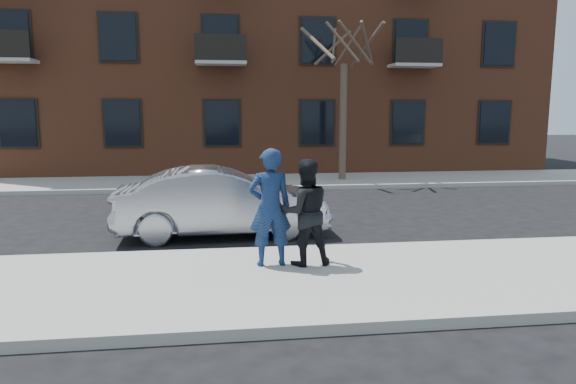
{
  "coord_description": "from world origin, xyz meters",
  "views": [
    {
      "loc": [
        0.05,
        -7.56,
        2.58
      ],
      "look_at": [
        1.09,
        0.4,
        1.35
      ],
      "focal_mm": 32.0,
      "sensor_mm": 36.0,
      "label": 1
    }
  ],
  "objects": [
    {
      "name": "street_tree",
      "position": [
        4.5,
        11.0,
        5.52
      ],
      "size": [
        3.6,
        3.6,
        6.8
      ],
      "color": "#3D3024",
      "rests_on": "far_sidewalk"
    },
    {
      "name": "apartment_building",
      "position": [
        2.0,
        18.0,
        6.16
      ],
      "size": [
        24.3,
        10.3,
        12.3
      ],
      "color": "brown",
      "rests_on": "ground"
    },
    {
      "name": "far_curb",
      "position": [
        0.0,
        9.45,
        0.07
      ],
      "size": [
        50.0,
        0.1,
        0.15
      ],
      "primitive_type": "cube",
      "color": "#999691",
      "rests_on": "ground"
    },
    {
      "name": "near_sidewalk",
      "position": [
        0.0,
        -0.25,
        0.07
      ],
      "size": [
        50.0,
        3.5,
        0.15
      ],
      "primitive_type": "cube",
      "color": "gray",
      "rests_on": "ground"
    },
    {
      "name": "ground",
      "position": [
        0.0,
        0.0,
        0.0
      ],
      "size": [
        100.0,
        100.0,
        0.0
      ],
      "primitive_type": "plane",
      "color": "black",
      "rests_on": "ground"
    },
    {
      "name": "man_peacoat",
      "position": [
        1.37,
        0.43,
        1.01
      ],
      "size": [
        0.89,
        0.72,
        1.72
      ],
      "rotation": [
        0.0,
        0.0,
        3.23
      ],
      "color": "black",
      "rests_on": "near_sidewalk"
    },
    {
      "name": "man_hoodie",
      "position": [
        0.8,
        0.45,
        1.1
      ],
      "size": [
        0.73,
        0.54,
        1.89
      ],
      "rotation": [
        0.0,
        0.0,
        3.23
      ],
      "color": "navy",
      "rests_on": "near_sidewalk"
    },
    {
      "name": "silver_sedan",
      "position": [
        0.04,
        3.2,
        0.73
      ],
      "size": [
        4.49,
        1.76,
        1.46
      ],
      "primitive_type": "imported",
      "rotation": [
        0.0,
        0.0,
        1.62
      ],
      "color": "#999BA3",
      "rests_on": "ground"
    },
    {
      "name": "near_curb",
      "position": [
        0.0,
        1.55,
        0.07
      ],
      "size": [
        50.0,
        0.1,
        0.15
      ],
      "primitive_type": "cube",
      "color": "#999691",
      "rests_on": "ground"
    },
    {
      "name": "far_sidewalk",
      "position": [
        0.0,
        11.25,
        0.07
      ],
      "size": [
        50.0,
        3.5,
        0.15
      ],
      "primitive_type": "cube",
      "color": "gray",
      "rests_on": "ground"
    }
  ]
}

